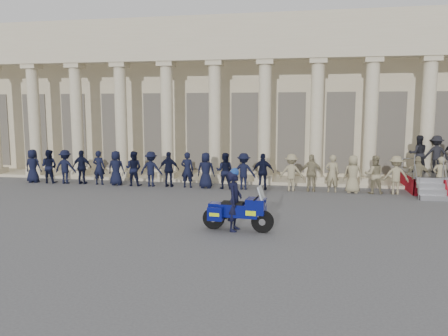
# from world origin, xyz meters

# --- Properties ---
(ground) EXTENTS (90.00, 90.00, 0.00)m
(ground) POSITION_xyz_m (0.00, 0.00, 0.00)
(ground) COLOR #4D4D50
(ground) RESTS_ON ground
(building) EXTENTS (40.00, 12.50, 9.00)m
(building) POSITION_xyz_m (-0.00, 14.74, 4.52)
(building) COLOR #C5B794
(building) RESTS_ON ground
(officer_rank) EXTENTS (21.73, 0.66, 1.75)m
(officer_rank) POSITION_xyz_m (-0.47, 6.10, 0.87)
(officer_rank) COLOR black
(officer_rank) RESTS_ON ground
(motorcycle) EXTENTS (2.29, 0.96, 1.47)m
(motorcycle) POSITION_xyz_m (1.33, -1.16, 0.63)
(motorcycle) COLOR black
(motorcycle) RESTS_ON ground
(rider) EXTENTS (0.52, 0.73, 2.00)m
(rider) POSITION_xyz_m (1.20, -1.15, 0.99)
(rider) COLOR black
(rider) RESTS_ON ground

